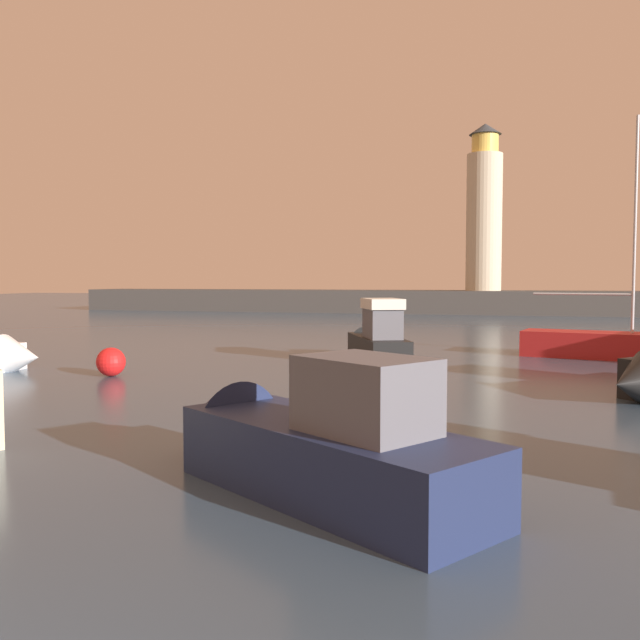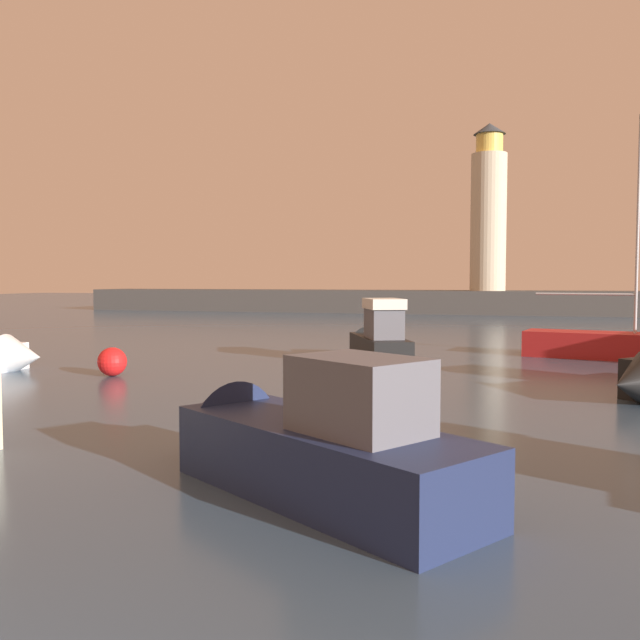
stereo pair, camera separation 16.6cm
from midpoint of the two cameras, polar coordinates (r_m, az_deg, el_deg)
name	(u,v)px [view 2 (the right image)]	position (r m, az deg, el deg)	size (l,w,h in m)	color
ground_plane	(436,344)	(34.98, 9.80, -2.01)	(220.00, 220.00, 0.00)	#384C60
breakwater	(476,302)	(67.33, 12.89, 1.46)	(80.01, 6.57, 2.20)	#423F3D
lighthouse	(488,212)	(67.55, 13.92, 8.72)	(3.34, 3.34, 15.75)	beige
motorboat_1	(292,442)	(10.87, -1.92, -10.08)	(6.52, 5.13, 2.45)	#1E284C
motorboat_2	(377,340)	(27.40, 4.96, -1.67)	(3.76, 6.07, 2.69)	black
sailboat_moored	(616,345)	(30.71, 23.53, -1.90)	(7.42, 3.50, 9.84)	#B21E1E
mooring_buoy	(112,362)	(24.14, -16.73, -3.34)	(0.97, 0.97, 0.97)	red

